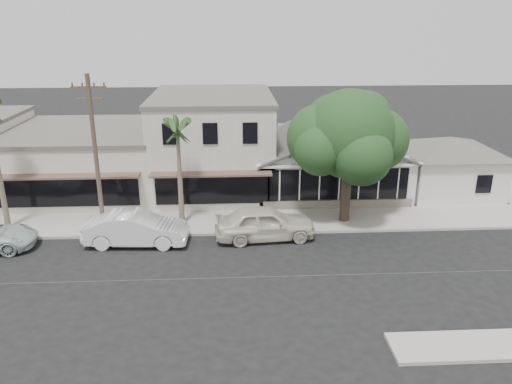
{
  "coord_description": "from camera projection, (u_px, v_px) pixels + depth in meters",
  "views": [
    {
      "loc": [
        -1.83,
        -21.01,
        11.65
      ],
      "look_at": [
        -0.38,
        6.0,
        2.19
      ],
      "focal_mm": 35.0,
      "sensor_mm": 36.0,
      "label": 1
    }
  ],
  "objects": [
    {
      "name": "car_0",
      "position": [
        265.0,
        223.0,
        27.57
      ],
      "size": [
        5.68,
        2.69,
        1.88
      ],
      "primitive_type": "imported",
      "rotation": [
        0.0,
        0.0,
        1.66
      ],
      "color": "beige",
      "rests_on": "ground"
    },
    {
      "name": "side_cottage",
      "position": [
        446.0,
        172.0,
        34.75
      ],
      "size": [
        6.0,
        6.0,
        3.0
      ],
      "primitive_type": "cube",
      "color": "silver",
      "rests_on": "ground"
    },
    {
      "name": "row_building_midnear",
      "position": [
        86.0,
        161.0,
        35.16
      ],
      "size": [
        10.0,
        10.0,
        4.2
      ],
      "primitive_type": "cube",
      "color": "beige",
      "rests_on": "ground"
    },
    {
      "name": "car_1",
      "position": [
        136.0,
        229.0,
        26.89
      ],
      "size": [
        5.6,
        2.19,
        1.82
      ],
      "primitive_type": "imported",
      "rotation": [
        0.0,
        0.0,
        1.52
      ],
      "color": "white",
      "rests_on": "ground"
    },
    {
      "name": "utility_pole",
      "position": [
        96.0,
        154.0,
        26.6
      ],
      "size": [
        1.8,
        0.24,
        9.0
      ],
      "color": "brown",
      "rests_on": "ground"
    },
    {
      "name": "corner_shop",
      "position": [
        328.0,
        155.0,
        34.89
      ],
      "size": [
        10.4,
        8.6,
        5.1
      ],
      "color": "silver",
      "rests_on": "ground"
    },
    {
      "name": "sidewalk_north",
      "position": [
        128.0,
        224.0,
        29.67
      ],
      "size": [
        90.0,
        3.5,
        0.15
      ],
      "primitive_type": "cube",
      "color": "#9E9991",
      "rests_on": "ground"
    },
    {
      "name": "row_building_near",
      "position": [
        213.0,
        144.0,
        35.24
      ],
      "size": [
        8.0,
        10.0,
        6.5
      ],
      "primitive_type": "cube",
      "color": "silver",
      "rests_on": "ground"
    },
    {
      "name": "shade_tree",
      "position": [
        347.0,
        136.0,
        28.59
      ],
      "size": [
        7.19,
        6.5,
        7.98
      ],
      "rotation": [
        0.0,
        0.0,
        0.07
      ],
      "color": "#413227",
      "rests_on": "ground"
    },
    {
      "name": "palm_east",
      "position": [
        177.0,
        129.0,
        27.71
      ],
      "size": [
        3.03,
        3.03,
        6.85
      ],
      "color": "#726651",
      "rests_on": "ground"
    },
    {
      "name": "ground",
      "position": [
        271.0,
        277.0,
        23.74
      ],
      "size": [
        140.0,
        140.0,
        0.0
      ],
      "primitive_type": "plane",
      "color": "black",
      "rests_on": "ground"
    }
  ]
}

